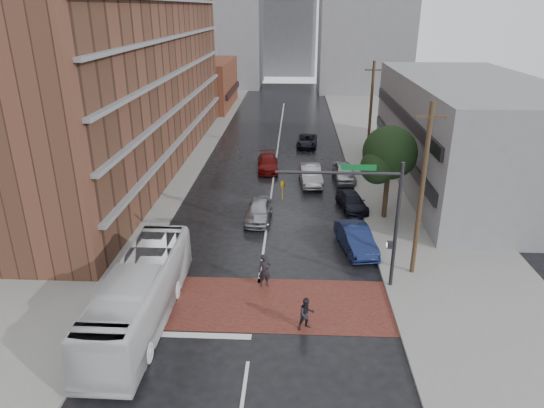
# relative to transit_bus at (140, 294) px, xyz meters

# --- Properties ---
(ground) EXTENTS (160.00, 160.00, 0.00)m
(ground) POSITION_rel_transit_bus_xyz_m (5.46, 1.29, -1.54)
(ground) COLOR black
(ground) RESTS_ON ground
(crosswalk) EXTENTS (14.00, 5.00, 0.02)m
(crosswalk) POSITION_rel_transit_bus_xyz_m (5.46, 1.79, -1.53)
(crosswalk) COLOR brown
(crosswalk) RESTS_ON ground
(sidewalk_west) EXTENTS (9.00, 90.00, 0.15)m
(sidewalk_west) POSITION_rel_transit_bus_xyz_m (-6.04, 26.29, -1.46)
(sidewalk_west) COLOR gray
(sidewalk_west) RESTS_ON ground
(sidewalk_east) EXTENTS (9.00, 90.00, 0.15)m
(sidewalk_east) POSITION_rel_transit_bus_xyz_m (16.96, 26.29, -1.46)
(sidewalk_east) COLOR gray
(sidewalk_east) RESTS_ON ground
(apartment_block) EXTENTS (10.00, 44.00, 28.00)m
(apartment_block) POSITION_rel_transit_bus_xyz_m (-8.54, 25.29, 12.46)
(apartment_block) COLOR brown
(apartment_block) RESTS_ON ground
(storefront_west) EXTENTS (8.00, 16.00, 7.00)m
(storefront_west) POSITION_rel_transit_bus_xyz_m (-6.54, 55.29, 1.96)
(storefront_west) COLOR brown
(storefront_west) RESTS_ON ground
(building_east) EXTENTS (11.00, 26.00, 9.00)m
(building_east) POSITION_rel_transit_bus_xyz_m (21.96, 21.29, 2.96)
(building_east) COLOR gray
(building_east) RESTS_ON ground
(distant_tower_center) EXTENTS (12.00, 10.00, 24.00)m
(distant_tower_center) POSITION_rel_transit_bus_xyz_m (5.46, 96.29, 10.46)
(distant_tower_center) COLOR gray
(distant_tower_center) RESTS_ON ground
(street_tree) EXTENTS (4.20, 4.10, 6.90)m
(street_tree) POSITION_rel_transit_bus_xyz_m (13.98, 13.32, 3.19)
(street_tree) COLOR #332319
(street_tree) RESTS_ON ground
(signal_mast) EXTENTS (6.50, 0.30, 7.20)m
(signal_mast) POSITION_rel_transit_bus_xyz_m (11.31, 3.79, 3.19)
(signal_mast) COLOR #2D2D33
(signal_mast) RESTS_ON ground
(utility_pole_near) EXTENTS (1.60, 0.26, 10.00)m
(utility_pole_near) POSITION_rel_transit_bus_xyz_m (14.26, 5.29, 3.60)
(utility_pole_near) COLOR #473321
(utility_pole_near) RESTS_ON ground
(utility_pole_far) EXTENTS (1.60, 0.26, 10.00)m
(utility_pole_far) POSITION_rel_transit_bus_xyz_m (14.26, 25.29, 3.60)
(utility_pole_far) COLOR #473321
(utility_pole_far) RESTS_ON ground
(transit_bus) EXTENTS (2.68, 11.07, 3.08)m
(transit_bus) POSITION_rel_transit_bus_xyz_m (0.00, 0.00, 0.00)
(transit_bus) COLOR silver
(transit_bus) RESTS_ON ground
(pedestrian_a) EXTENTS (0.80, 0.63, 1.92)m
(pedestrian_a) POSITION_rel_transit_bus_xyz_m (5.80, 3.55, -0.58)
(pedestrian_a) COLOR black
(pedestrian_a) RESTS_ON ground
(pedestrian_b) EXTENTS (0.98, 0.88, 1.67)m
(pedestrian_b) POSITION_rel_transit_bus_xyz_m (8.04, -0.21, -0.71)
(pedestrian_b) COLOR black
(pedestrian_b) RESTS_ON ground
(car_travel_a) EXTENTS (1.99, 4.51, 1.51)m
(car_travel_a) POSITION_rel_transit_bus_xyz_m (4.80, 12.47, -0.78)
(car_travel_a) COLOR #A1A4A9
(car_travel_a) RESTS_ON ground
(car_travel_b) EXTENTS (2.14, 5.08, 1.63)m
(car_travel_b) POSITION_rel_transit_bus_xyz_m (8.76, 20.64, -0.72)
(car_travel_b) COLOR #AEAEB6
(car_travel_b) RESTS_ON ground
(car_travel_c) EXTENTS (2.28, 4.88, 1.38)m
(car_travel_c) POSITION_rel_transit_bus_xyz_m (4.80, 24.28, -0.85)
(car_travel_c) COLOR maroon
(car_travel_c) RESTS_ON ground
(suv_travel) EXTENTS (2.46, 4.72, 1.27)m
(suv_travel) POSITION_rel_transit_bus_xyz_m (8.68, 32.96, -0.90)
(suv_travel) COLOR black
(suv_travel) RESTS_ON ground
(car_parked_near) EXTENTS (2.54, 5.01, 1.57)m
(car_parked_near) POSITION_rel_transit_bus_xyz_m (11.31, 8.14, -0.75)
(car_parked_near) COLOR #141F47
(car_parked_near) RESTS_ON ground
(car_parked_mid) EXTENTS (2.52, 4.54, 1.25)m
(car_parked_mid) POSITION_rel_transit_bus_xyz_m (11.76, 14.93, -0.92)
(car_parked_mid) COLOR black
(car_parked_mid) RESTS_ON ground
(car_parked_far) EXTENTS (2.00, 4.61, 1.55)m
(car_parked_far) POSITION_rel_transit_bus_xyz_m (11.76, 21.56, -0.76)
(car_parked_far) COLOR #A3A6AA
(car_parked_far) RESTS_ON ground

